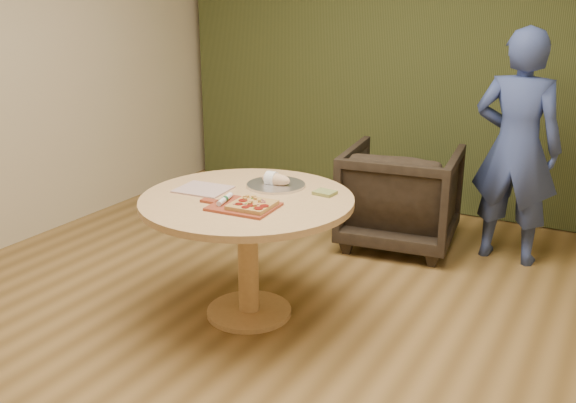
% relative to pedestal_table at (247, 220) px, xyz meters
% --- Properties ---
extents(room_shell, '(5.04, 6.04, 2.84)m').
position_rel_pedestal_table_xyz_m(room_shell, '(0.29, -0.39, 0.79)').
color(room_shell, olive).
rests_on(room_shell, ground).
extents(curtain, '(4.80, 0.14, 2.78)m').
position_rel_pedestal_table_xyz_m(curtain, '(0.29, 2.51, 0.79)').
color(curtain, '#2E3618').
rests_on(curtain, ground).
extents(pedestal_table, '(1.24, 1.24, 0.75)m').
position_rel_pedestal_table_xyz_m(pedestal_table, '(0.00, 0.00, 0.00)').
color(pedestal_table, tan).
rests_on(pedestal_table, ground).
extents(pizza_paddle, '(0.45, 0.30, 0.01)m').
position_rel_pedestal_table_xyz_m(pizza_paddle, '(0.08, -0.17, 0.15)').
color(pizza_paddle, brown).
rests_on(pizza_paddle, pedestal_table).
extents(flatbread_pizza, '(0.23, 0.23, 0.04)m').
position_rel_pedestal_table_xyz_m(flatbread_pizza, '(0.15, -0.17, 0.17)').
color(flatbread_pizza, '#B88E47').
rests_on(flatbread_pizza, pizza_paddle).
extents(cutlery_roll, '(0.06, 0.20, 0.03)m').
position_rel_pedestal_table_xyz_m(cutlery_roll, '(-0.03, -0.17, 0.17)').
color(cutlery_roll, silver).
rests_on(cutlery_roll, pizza_paddle).
extents(newspaper, '(0.32, 0.27, 0.01)m').
position_rel_pedestal_table_xyz_m(newspaper, '(-0.30, -0.01, 0.15)').
color(newspaper, silver).
rests_on(newspaper, pedestal_table).
extents(serving_tray, '(0.36, 0.36, 0.02)m').
position_rel_pedestal_table_xyz_m(serving_tray, '(0.04, 0.27, 0.15)').
color(serving_tray, silver).
rests_on(serving_tray, pedestal_table).
extents(bread_roll, '(0.19, 0.09, 0.09)m').
position_rel_pedestal_table_xyz_m(bread_roll, '(0.03, 0.27, 0.18)').
color(bread_roll, '#DAB385').
rests_on(bread_roll, serving_tray).
extents(green_packet, '(0.13, 0.11, 0.02)m').
position_rel_pedestal_table_xyz_m(green_packet, '(0.37, 0.26, 0.15)').
color(green_packet, '#5D692F').
rests_on(green_packet, pedestal_table).
extents(armchair, '(0.92, 0.87, 0.85)m').
position_rel_pedestal_table_xyz_m(armchair, '(0.40, 1.53, -0.19)').
color(armchair, black).
rests_on(armchair, ground).
extents(person_standing, '(0.62, 0.42, 1.66)m').
position_rel_pedestal_table_xyz_m(person_standing, '(1.18, 1.65, 0.22)').
color(person_standing, navy).
rests_on(person_standing, ground).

